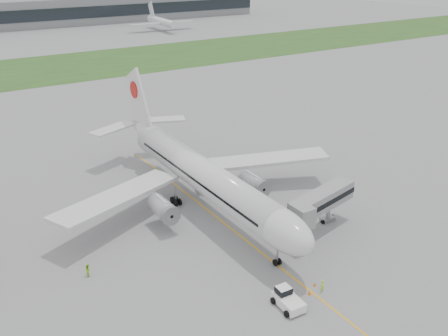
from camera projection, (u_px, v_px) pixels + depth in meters
ground at (216, 217)px, 75.67m from camera, size 600.00×600.00×0.00m
apron_markings at (234, 231)px, 71.79m from camera, size 70.00×70.00×0.04m
grass_strip at (31, 71)px, 168.64m from camera, size 600.00×50.00×0.02m
airliner at (199, 172)px, 77.19m from camera, size 48.13×53.95×17.88m
pushback_tug at (287, 299)px, 56.36m from camera, size 2.83×4.03×2.00m
jet_bridge at (319, 203)px, 70.08m from camera, size 13.08×6.33×6.14m
safety_cone_left at (309, 292)px, 58.42m from camera, size 0.42×0.42×0.57m
safety_cone_right at (315, 284)px, 59.91m from camera, size 0.37×0.37×0.51m
ground_crew_near at (322, 285)px, 58.81m from camera, size 0.66×0.52×1.59m
ground_crew_far at (88, 270)px, 61.64m from camera, size 0.72×0.89×1.72m
distant_aircraft_right at (162, 31)px, 254.75m from camera, size 35.11×31.31×12.93m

